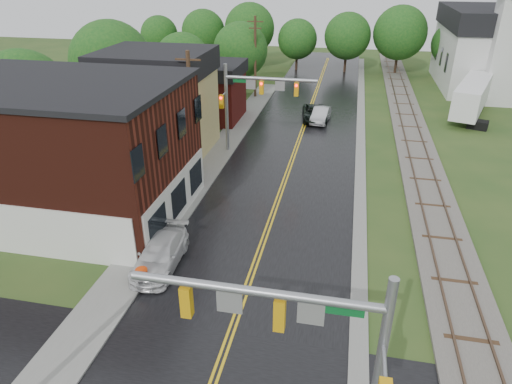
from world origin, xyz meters
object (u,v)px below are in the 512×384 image
(utility_pole_c, at_px, (255,56))
(tree_left_c, at_px, (184,62))
(traffic_signal_near, at_px, (305,333))
(sedan_silver, at_px, (321,115))
(church, at_px, (491,40))
(pickup_white, at_px, (160,254))
(traffic_signal_far, at_px, (252,94))
(tree_left_a, at_px, (26,98))
(construction_barrel, at_px, (142,278))
(semi_trailer, at_px, (473,96))
(utility_pole_b, at_px, (191,113))
(brick_building, at_px, (64,150))
(suv_dark, at_px, (315,114))
(tree_left_e, at_px, (241,52))
(tree_left_b, at_px, (113,64))

(utility_pole_c, bearing_deg, tree_left_c, -149.80)
(traffic_signal_near, height_order, sedan_silver, traffic_signal_near)
(church, distance_m, pickup_white, 50.12)
(traffic_signal_far, distance_m, tree_left_a, 17.16)
(construction_barrel, bearing_deg, semi_trailer, 56.97)
(traffic_signal_near, bearing_deg, utility_pole_b, 117.19)
(brick_building, bearing_deg, traffic_signal_near, -39.17)
(tree_left_a, height_order, construction_barrel, tree_left_a)
(traffic_signal_near, height_order, pickup_white, traffic_signal_near)
(utility_pole_b, bearing_deg, tree_left_a, -179.55)
(brick_building, height_order, utility_pole_c, utility_pole_c)
(traffic_signal_near, distance_m, sedan_silver, 34.61)
(brick_building, height_order, suv_dark, brick_building)
(brick_building, bearing_deg, tree_left_a, 136.87)
(church, relative_size, tree_left_e, 2.45)
(tree_left_e, relative_size, construction_barrel, 7.78)
(tree_left_b, relative_size, tree_left_e, 1.19)
(tree_left_e, distance_m, pickup_white, 35.88)
(traffic_signal_near, xyz_separation_m, utility_pole_b, (-10.27, 20.00, -0.25))
(sedan_silver, bearing_deg, brick_building, -118.09)
(tree_left_b, distance_m, suv_dark, 19.89)
(tree_left_b, distance_m, sedan_silver, 20.41)
(utility_pole_b, xyz_separation_m, pickup_white, (2.00, -11.52, -4.00))
(semi_trailer, bearing_deg, traffic_signal_near, -108.01)
(tree_left_a, bearing_deg, construction_barrel, -41.75)
(tree_left_c, height_order, construction_barrel, tree_left_c)
(tree_left_a, xyz_separation_m, tree_left_e, (11.00, 24.00, -0.30))
(construction_barrel, bearing_deg, suv_dark, 78.31)
(tree_left_e, bearing_deg, tree_left_b, -122.74)
(pickup_white, bearing_deg, tree_left_e, 93.92)
(utility_pole_c, bearing_deg, utility_pole_b, -90.00)
(utility_pole_c, relative_size, semi_trailer, 0.80)
(utility_pole_b, height_order, sedan_silver, utility_pole_b)
(tree_left_b, relative_size, sedan_silver, 2.27)
(church, distance_m, tree_left_a, 51.01)
(utility_pole_c, relative_size, tree_left_c, 1.18)
(semi_trailer, height_order, construction_barrel, semi_trailer)
(brick_building, distance_m, semi_trailer, 39.07)
(utility_pole_b, xyz_separation_m, tree_left_c, (-7.05, 17.90, -0.21))
(construction_barrel, bearing_deg, tree_left_c, 105.81)
(utility_pole_b, distance_m, utility_pole_c, 22.00)
(tree_left_a, bearing_deg, utility_pole_b, 0.45)
(tree_left_e, distance_m, suv_dark, 13.96)
(traffic_signal_far, xyz_separation_m, sedan_silver, (4.91, 9.29, -4.27))
(traffic_signal_far, height_order, utility_pole_c, utility_pole_c)
(church, height_order, traffic_signal_near, church)
(church, xyz_separation_m, construction_barrel, (-25.00, -45.09, -5.31))
(tree_left_e, height_order, semi_trailer, tree_left_e)
(traffic_signal_far, height_order, utility_pole_b, utility_pole_b)
(tree_left_b, xyz_separation_m, semi_trailer, (34.12, 9.47, -3.58))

